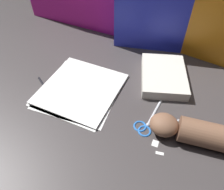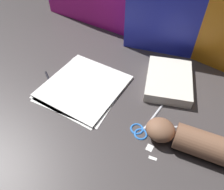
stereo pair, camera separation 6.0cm
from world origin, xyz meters
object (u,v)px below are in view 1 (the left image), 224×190
book_closed (163,76)px  scissors (150,123)px  paper_stack (80,89)px  hand_forearm (200,133)px

book_closed → scissors: (0.01, -0.23, -0.02)m
scissors → book_closed: bearing=92.8°
book_closed → scissors: 0.23m
paper_stack → hand_forearm: (0.44, -0.05, 0.03)m
scissors → hand_forearm: bearing=-1.6°
scissors → paper_stack: bearing=170.0°
book_closed → hand_forearm: (0.16, -0.23, 0.02)m
paper_stack → book_closed: bearing=33.1°
hand_forearm → paper_stack: bearing=172.9°
book_closed → scissors: book_closed is taller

